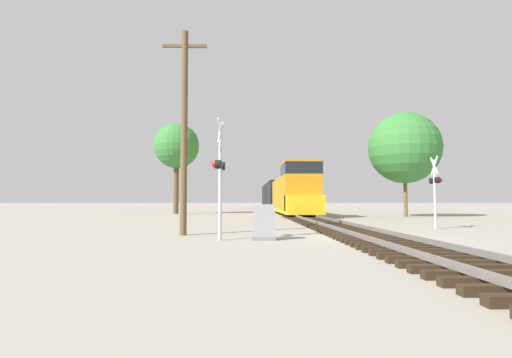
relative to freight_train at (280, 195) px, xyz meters
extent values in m
plane|color=gray|center=(0.00, -37.16, -2.01)|extent=(400.00, 400.00, 0.00)
cube|color=black|center=(0.00, -44.66, -1.93)|extent=(2.60, 0.22, 0.16)
cube|color=black|center=(0.00, -44.06, -1.93)|extent=(2.60, 0.22, 0.16)
cube|color=black|center=(0.00, -43.46, -1.93)|extent=(2.60, 0.22, 0.16)
cube|color=black|center=(0.00, -42.86, -1.93)|extent=(2.60, 0.22, 0.16)
cube|color=black|center=(0.00, -42.26, -1.93)|extent=(2.60, 0.22, 0.16)
cube|color=black|center=(0.00, -41.66, -1.93)|extent=(2.60, 0.22, 0.16)
cube|color=black|center=(0.00, -41.06, -1.93)|extent=(2.60, 0.22, 0.16)
cube|color=black|center=(0.00, -40.46, -1.93)|extent=(2.60, 0.22, 0.16)
cube|color=black|center=(0.00, -39.86, -1.93)|extent=(2.60, 0.22, 0.16)
cube|color=black|center=(0.00, -39.26, -1.93)|extent=(2.60, 0.22, 0.16)
cube|color=black|center=(0.00, -38.66, -1.93)|extent=(2.60, 0.22, 0.16)
cube|color=black|center=(0.00, -38.06, -1.93)|extent=(2.60, 0.22, 0.16)
cube|color=black|center=(0.00, -37.46, -1.93)|extent=(2.60, 0.22, 0.16)
cube|color=black|center=(0.00, -36.86, -1.93)|extent=(2.60, 0.22, 0.16)
cube|color=black|center=(0.00, -36.26, -1.93)|extent=(2.60, 0.22, 0.16)
cube|color=black|center=(0.00, -35.66, -1.93)|extent=(2.60, 0.22, 0.16)
cube|color=black|center=(0.00, -35.06, -1.93)|extent=(2.60, 0.22, 0.16)
cube|color=black|center=(0.00, -34.46, -1.93)|extent=(2.60, 0.22, 0.16)
cube|color=black|center=(0.00, -33.86, -1.93)|extent=(2.60, 0.22, 0.16)
cube|color=black|center=(0.00, -33.26, -1.93)|extent=(2.60, 0.22, 0.16)
cube|color=black|center=(0.00, -32.66, -1.93)|extent=(2.60, 0.22, 0.16)
cube|color=black|center=(0.00, -32.06, -1.93)|extent=(2.60, 0.22, 0.16)
cube|color=black|center=(0.00, -31.46, -1.93)|extent=(2.60, 0.22, 0.16)
cube|color=black|center=(0.00, -30.86, -1.93)|extent=(2.60, 0.22, 0.16)
cube|color=black|center=(0.00, -30.26, -1.93)|extent=(2.60, 0.22, 0.16)
cube|color=black|center=(0.00, -29.66, -1.93)|extent=(2.60, 0.22, 0.16)
cube|color=black|center=(0.00, -29.06, -1.93)|extent=(2.60, 0.22, 0.16)
cube|color=black|center=(0.00, -28.46, -1.93)|extent=(2.60, 0.22, 0.16)
cube|color=black|center=(0.00, -27.86, -1.93)|extent=(2.60, 0.22, 0.16)
cube|color=black|center=(0.00, -27.26, -1.93)|extent=(2.60, 0.22, 0.16)
cube|color=black|center=(0.00, -26.66, -1.93)|extent=(2.60, 0.22, 0.16)
cube|color=black|center=(0.00, -26.06, -1.93)|extent=(2.60, 0.22, 0.16)
cube|color=black|center=(0.00, -25.46, -1.93)|extent=(2.60, 0.22, 0.16)
cube|color=black|center=(0.00, -24.86, -1.93)|extent=(2.60, 0.22, 0.16)
cube|color=black|center=(0.00, -24.26, -1.93)|extent=(2.60, 0.22, 0.16)
cube|color=black|center=(0.00, -23.66, -1.93)|extent=(2.60, 0.22, 0.16)
cube|color=black|center=(0.00, -23.06, -1.93)|extent=(2.60, 0.22, 0.16)
cube|color=black|center=(0.00, -22.46, -1.93)|extent=(2.60, 0.22, 0.16)
cube|color=black|center=(0.00, -21.86, -1.93)|extent=(2.60, 0.22, 0.16)
cube|color=black|center=(0.00, -21.26, -1.93)|extent=(2.60, 0.22, 0.16)
cube|color=black|center=(0.00, -20.66, -1.93)|extent=(2.60, 0.22, 0.16)
cube|color=black|center=(0.00, -20.06, -1.93)|extent=(2.60, 0.22, 0.16)
cube|color=black|center=(0.00, -19.46, -1.93)|extent=(2.60, 0.22, 0.16)
cube|color=black|center=(0.00, -18.86, -1.93)|extent=(2.60, 0.22, 0.16)
cube|color=black|center=(0.00, -18.26, -1.93)|extent=(2.60, 0.22, 0.16)
cube|color=black|center=(0.00, -17.66, -1.93)|extent=(2.60, 0.22, 0.16)
cube|color=slate|center=(-0.72, -37.16, -1.78)|extent=(0.07, 160.00, 0.15)
cube|color=slate|center=(0.72, -37.16, -1.78)|extent=(0.07, 160.00, 0.15)
cube|color=#B77A14|center=(0.00, -10.47, -0.08)|extent=(2.41, 13.20, 3.25)
cube|color=#B77A14|center=(0.00, -19.71, 0.38)|extent=(2.84, 4.15, 4.16)
cube|color=black|center=(0.00, -19.71, 1.85)|extent=(2.87, 4.19, 0.92)
cube|color=gold|center=(0.00, -21.78, -0.98)|extent=(2.84, 1.89, 1.46)
cube|color=gold|center=(0.00, -13.29, -1.58)|extent=(2.90, 18.48, 0.24)
cube|color=black|center=(0.00, -19.42, -1.51)|extent=(1.58, 2.20, 1.00)
cube|color=black|center=(0.00, -7.16, -1.51)|extent=(1.58, 2.20, 1.00)
cube|color=black|center=(0.00, 3.88, 0.12)|extent=(2.70, 12.12, 3.64)
cube|color=black|center=(0.00, -0.06, -1.56)|extent=(1.58, 2.20, 0.90)
cube|color=black|center=(0.00, 7.82, -1.56)|extent=(1.58, 2.20, 0.90)
cube|color=black|center=(0.00, 17.68, 0.12)|extent=(2.70, 12.12, 3.64)
cube|color=black|center=(0.00, 13.74, -1.56)|extent=(1.58, 2.20, 0.90)
cube|color=black|center=(0.00, 21.62, -1.56)|extent=(1.58, 2.20, 0.90)
cylinder|color=#B7B7BC|center=(-5.28, -37.73, 0.01)|extent=(0.12, 0.12, 4.04)
cube|color=white|center=(-5.28, -37.73, 1.73)|extent=(0.15, 0.92, 0.93)
cube|color=white|center=(-5.28, -37.73, 1.73)|extent=(0.15, 0.92, 0.93)
cube|color=black|center=(-5.28, -37.73, 0.59)|extent=(0.17, 0.86, 0.06)
cylinder|color=black|center=(-5.24, -37.39, 0.59)|extent=(0.22, 0.32, 0.30)
sphere|color=red|center=(-5.33, -37.37, 0.59)|extent=(0.26, 0.26, 0.26)
cylinder|color=black|center=(-5.32, -38.08, 0.59)|extent=(0.22, 0.32, 0.30)
sphere|color=red|center=(-5.42, -38.07, 0.59)|extent=(0.26, 0.26, 0.26)
cube|color=white|center=(-5.28, -37.73, 1.18)|extent=(0.07, 0.32, 0.20)
cylinder|color=#B7B7BC|center=(4.72, -32.62, -0.35)|extent=(0.12, 0.12, 3.34)
cube|color=white|center=(4.72, -32.62, 1.02)|extent=(0.12, 0.93, 0.93)
cube|color=white|center=(4.72, -32.62, 1.02)|extent=(0.12, 0.93, 0.93)
cube|color=black|center=(4.72, -32.62, 0.32)|extent=(0.14, 0.86, 0.06)
cylinder|color=black|center=(4.69, -32.97, 0.32)|extent=(0.21, 0.31, 0.30)
sphere|color=red|center=(4.79, -32.98, 0.32)|extent=(0.26, 0.26, 0.26)
cylinder|color=black|center=(4.76, -32.27, 0.32)|extent=(0.21, 0.31, 0.30)
sphere|color=red|center=(4.86, -32.28, 0.32)|extent=(0.26, 0.26, 0.26)
cube|color=white|center=(4.72, -32.62, 0.47)|extent=(0.06, 0.32, 0.20)
cube|color=slate|center=(-3.76, -37.67, -1.95)|extent=(0.81, 0.63, 0.12)
cube|color=#939399|center=(-3.76, -37.67, -1.34)|extent=(0.74, 0.58, 1.12)
cylinder|color=brown|center=(-6.86, -35.72, 2.10)|extent=(0.27, 0.27, 8.22)
cube|color=brown|center=(-6.86, -35.72, 5.61)|extent=(1.80, 0.12, 0.12)
cylinder|color=brown|center=(9.00, -18.49, -0.01)|extent=(0.30, 0.30, 4.00)
sphere|color=#337533|center=(9.00, -18.49, 3.79)|extent=(6.00, 6.00, 6.00)
cylinder|color=brown|center=(-11.55, -10.53, 0.79)|extent=(0.53, 0.53, 5.61)
sphere|color=#337533|center=(-11.55, -10.53, 4.99)|extent=(4.64, 4.64, 4.64)
camera|label=1|loc=(-4.38, -51.61, -0.64)|focal=28.00mm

